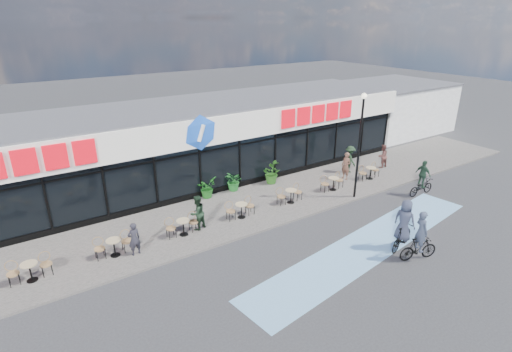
# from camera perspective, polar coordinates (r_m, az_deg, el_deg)

# --- Properties ---
(ground) EXTENTS (120.00, 120.00, 0.00)m
(ground) POSITION_cam_1_polar(r_m,az_deg,el_deg) (17.05, 2.89, -11.40)
(ground) COLOR #28282B
(ground) RESTS_ON ground
(sidewalk) EXTENTS (44.00, 5.00, 0.10)m
(sidewalk) POSITION_cam_1_polar(r_m,az_deg,el_deg) (20.33, -4.65, -5.47)
(sidewalk) COLOR #625C57
(sidewalk) RESTS_ON ground
(bike_lane) EXTENTS (14.17, 4.13, 0.01)m
(bike_lane) POSITION_cam_1_polar(r_m,az_deg,el_deg) (18.53, 15.89, -9.36)
(bike_lane) COLOR #6595BF
(bike_lane) RESTS_ON ground
(building) EXTENTS (30.60, 6.57, 4.75)m
(building) POSITION_cam_1_polar(r_m,az_deg,el_deg) (24.05, -11.14, 4.44)
(building) COLOR black
(building) RESTS_ON ground
(neighbour_building) EXTENTS (9.20, 7.20, 4.11)m
(neighbour_building) POSITION_cam_1_polar(r_m,az_deg,el_deg) (37.43, 18.75, 9.40)
(neighbour_building) COLOR white
(neighbour_building) RESTS_ON ground
(lamp_post) EXTENTS (0.28, 0.28, 5.69)m
(lamp_post) POSITION_cam_1_polar(r_m,az_deg,el_deg) (21.59, 14.62, 5.22)
(lamp_post) COLOR black
(lamp_post) RESTS_ON sidewalk
(bistro_set_1) EXTENTS (1.54, 0.62, 0.90)m
(bistro_set_1) POSITION_cam_1_polar(r_m,az_deg,el_deg) (17.51, -29.60, -11.47)
(bistro_set_1) COLOR tan
(bistro_set_1) RESTS_ON sidewalk
(bistro_set_2) EXTENTS (1.54, 0.62, 0.90)m
(bistro_set_2) POSITION_cam_1_polar(r_m,az_deg,el_deg) (17.75, -19.70, -9.25)
(bistro_set_2) COLOR tan
(bistro_set_2) RESTS_ON sidewalk
(bistro_set_3) EXTENTS (1.54, 0.62, 0.90)m
(bistro_set_3) POSITION_cam_1_polar(r_m,az_deg,el_deg) (18.51, -10.46, -6.90)
(bistro_set_3) COLOR tan
(bistro_set_3) RESTS_ON sidewalk
(bistro_set_4) EXTENTS (1.54, 0.62, 0.90)m
(bistro_set_4) POSITION_cam_1_polar(r_m,az_deg,el_deg) (19.73, -2.24, -4.64)
(bistro_set_4) COLOR tan
(bistro_set_4) RESTS_ON sidewalk
(bistro_set_5) EXTENTS (1.54, 0.62, 0.90)m
(bistro_set_5) POSITION_cam_1_polar(r_m,az_deg,el_deg) (21.33, 4.85, -2.60)
(bistro_set_5) COLOR tan
(bistro_set_5) RESTS_ON sidewalk
(bistro_set_6) EXTENTS (1.54, 0.62, 0.90)m
(bistro_set_6) POSITION_cam_1_polar(r_m,az_deg,el_deg) (23.23, 10.85, -0.84)
(bistro_set_6) COLOR tan
(bistro_set_6) RESTS_ON sidewalk
(bistro_set_7) EXTENTS (1.54, 0.62, 0.90)m
(bistro_set_7) POSITION_cam_1_polar(r_m,az_deg,el_deg) (25.36, 15.88, 0.65)
(bistro_set_7) COLOR tan
(bistro_set_7) RESTS_ON sidewalk
(potted_plant_left) EXTENTS (1.35, 1.31, 1.14)m
(potted_plant_left) POSITION_cam_1_polar(r_m,az_deg,el_deg) (21.97, -7.04, -1.63)
(potted_plant_left) COLOR #195919
(potted_plant_left) RESTS_ON sidewalk
(potted_plant_mid) EXTENTS (0.98, 1.11, 1.15)m
(potted_plant_mid) POSITION_cam_1_polar(r_m,az_deg,el_deg) (22.65, -3.16, -0.74)
(potted_plant_mid) COLOR #1B6121
(potted_plant_mid) RESTS_ON sidewalk
(potted_plant_right) EXTENTS (1.29, 1.39, 1.26)m
(potted_plant_right) POSITION_cam_1_polar(r_m,az_deg,el_deg) (23.68, 2.11, 0.44)
(potted_plant_right) COLOR #235618
(potted_plant_right) RESTS_ON sidewalk
(patron_left) EXTENTS (0.58, 0.43, 1.46)m
(patron_left) POSITION_cam_1_polar(r_m,az_deg,el_deg) (17.36, -17.01, -8.58)
(patron_left) COLOR #222129
(patron_left) RESTS_ON sidewalk
(patron_right) EXTENTS (0.99, 0.88, 1.68)m
(patron_right) POSITION_cam_1_polar(r_m,az_deg,el_deg) (18.65, -8.40, -5.20)
(patron_right) COLOR black
(patron_right) RESTS_ON sidewalk
(pedestrian_a) EXTENTS (0.45, 0.64, 1.68)m
(pedestrian_a) POSITION_cam_1_polar(r_m,az_deg,el_deg) (24.79, 12.72, 1.42)
(pedestrian_a) COLOR brown
(pedestrian_a) RESTS_ON sidewalk
(pedestrian_b) EXTENTS (0.91, 1.24, 1.71)m
(pedestrian_b) POSITION_cam_1_polar(r_m,az_deg,el_deg) (26.01, 13.26, 2.37)
(pedestrian_b) COLOR black
(pedestrian_b) RESTS_ON sidewalk
(pedestrian_c) EXTENTS (0.76, 0.60, 1.55)m
(pedestrian_c) POSITION_cam_1_polar(r_m,az_deg,el_deg) (27.42, 17.62, 2.74)
(pedestrian_c) COLOR brown
(pedestrian_c) RESTS_ON sidewalk
(cyclist_a) EXTENTS (1.91, 1.01, 2.28)m
(cyclist_a) POSITION_cam_1_polar(r_m,az_deg,el_deg) (18.22, 20.30, -7.12)
(cyclist_a) COLOR black
(cyclist_a) RESTS_ON ground
(cyclist_b) EXTENTS (1.84, 0.95, 2.04)m
(cyclist_b) POSITION_cam_1_polar(r_m,az_deg,el_deg) (24.10, 22.60, -0.88)
(cyclist_b) COLOR black
(cyclist_b) RESTS_ON ground
(cyclist_c) EXTENTS (1.76, 0.99, 2.20)m
(cyclist_c) POSITION_cam_1_polar(r_m,az_deg,el_deg) (17.73, 22.31, -8.76)
(cyclist_c) COLOR black
(cyclist_c) RESTS_ON ground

